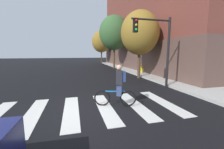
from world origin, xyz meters
The scene contains 9 objects.
ground_plane centered at (0.00, 0.00, 0.00)m, with size 120.00×120.00×0.00m, color black.
crosswalk_stripes centered at (-0.40, 0.00, 0.01)m, with size 8.31×3.30×0.01m.
cyclist centered at (1.45, 0.02, 0.84)m, with size 1.65×0.57×1.69m.
traffic_light_near centered at (4.46, 2.29, 2.86)m, with size 2.47×0.28×4.20m.
fire_hydrant centered at (6.42, 8.00, 0.53)m, with size 0.33×0.22×0.78m.
street_tree_near centered at (5.16, 6.01, 3.78)m, with size 3.15×3.15×5.60m.
street_tree_mid centered at (5.15, 13.85, 4.78)m, with size 3.98×3.98×7.08m.
street_tree_far centered at (5.07, 22.65, 4.26)m, with size 3.55×3.55×6.31m.
corner_building centered at (16.21, 13.68, 6.92)m, with size 18.79×25.22×13.95m.
Camera 1 is at (-0.25, -5.43, 2.15)m, focal length 23.39 mm.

